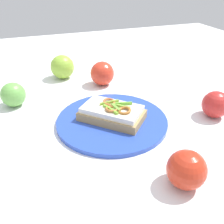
{
  "coord_description": "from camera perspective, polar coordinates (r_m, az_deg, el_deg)",
  "views": [
    {
      "loc": [
        -0.51,
        0.18,
        0.35
      ],
      "look_at": [
        0.0,
        0.0,
        0.03
      ],
      "focal_mm": 40.07,
      "sensor_mm": 36.0,
      "label": 1
    }
  ],
  "objects": [
    {
      "name": "ground_plane",
      "position": [
        0.65,
        0.0,
        -2.4
      ],
      "size": [
        2.0,
        2.0,
        0.0
      ],
      "primitive_type": "plane",
      "color": "white",
      "rests_on": "ground"
    },
    {
      "name": "plate",
      "position": [
        0.64,
        0.0,
        -1.97
      ],
      "size": [
        0.28,
        0.28,
        0.01
      ],
      "primitive_type": "cylinder",
      "color": "blue",
      "rests_on": "ground_plane"
    },
    {
      "name": "sandwich",
      "position": [
        0.63,
        0.04,
        -0.19
      ],
      "size": [
        0.18,
        0.18,
        0.04
      ],
      "rotation": [
        0.0,
        0.0,
        0.81
      ],
      "color": "tan",
      "rests_on": "plate"
    },
    {
      "name": "apple_0",
      "position": [
        0.76,
        -21.62,
        3.7
      ],
      "size": [
        0.09,
        0.09,
        0.07
      ],
      "primitive_type": "sphere",
      "rotation": [
        0.0,
        0.0,
        5.08
      ],
      "color": "#6AB04E",
      "rests_on": "ground_plane"
    },
    {
      "name": "apple_1",
      "position": [
        0.91,
        -11.26,
        10.06
      ],
      "size": [
        0.11,
        0.11,
        0.08
      ],
      "primitive_type": "sphere",
      "rotation": [
        0.0,
        0.0,
        2.08
      ],
      "color": "#8FBE39",
      "rests_on": "ground_plane"
    },
    {
      "name": "apple_2",
      "position": [
        0.48,
        16.64,
        -12.47
      ],
      "size": [
        0.1,
        0.1,
        0.07
      ],
      "primitive_type": "sphere",
      "rotation": [
        0.0,
        0.0,
        3.6
      ],
      "color": "red",
      "rests_on": "ground_plane"
    },
    {
      "name": "apple_3",
      "position": [
        0.71,
        22.54,
        1.61
      ],
      "size": [
        0.08,
        0.08,
        0.07
      ],
      "primitive_type": "sphere",
      "rotation": [
        0.0,
        0.0,
        4.52
      ],
      "color": "red",
      "rests_on": "ground_plane"
    },
    {
      "name": "apple_4",
      "position": [
        0.84,
        -2.24,
        8.78
      ],
      "size": [
        0.09,
        0.09,
        0.08
      ],
      "primitive_type": "sphere",
      "rotation": [
        0.0,
        0.0,
        1.78
      ],
      "color": "red",
      "rests_on": "ground_plane"
    }
  ]
}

